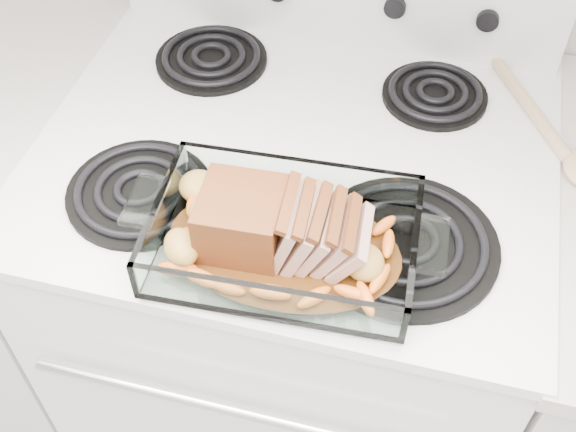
# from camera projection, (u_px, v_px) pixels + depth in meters

# --- Properties ---
(electric_range) EXTENTS (0.78, 0.70, 1.12)m
(electric_range) POSITION_uv_depth(u_px,v_px,m) (295.00, 308.00, 1.44)
(electric_range) COLOR white
(electric_range) RESTS_ON ground
(baking_dish) EXTENTS (0.34, 0.22, 0.07)m
(baking_dish) POSITION_uv_depth(u_px,v_px,m) (284.00, 242.00, 0.94)
(baking_dish) COLOR white
(baking_dish) RESTS_ON electric_range
(pork_roast) EXTENTS (0.22, 0.11, 0.09)m
(pork_roast) POSITION_uv_depth(u_px,v_px,m) (268.00, 224.00, 0.92)
(pork_roast) COLOR maroon
(pork_roast) RESTS_ON baking_dish
(roast_vegetables) EXTENTS (0.32, 0.17, 0.04)m
(roast_vegetables) POSITION_uv_depth(u_px,v_px,m) (288.00, 220.00, 0.95)
(roast_vegetables) COLOR orange
(roast_vegetables) RESTS_ON baking_dish
(wooden_spoon) EXTENTS (0.19, 0.27, 0.02)m
(wooden_spoon) POSITION_uv_depth(u_px,v_px,m) (561.00, 140.00, 1.09)
(wooden_spoon) COLOR beige
(wooden_spoon) RESTS_ON electric_range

